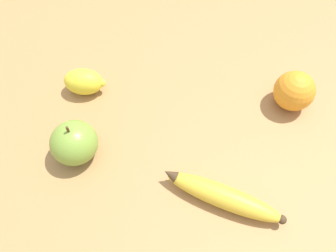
% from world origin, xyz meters
% --- Properties ---
extents(ground_plane, '(3.00, 3.00, 0.00)m').
position_xyz_m(ground_plane, '(0.00, 0.00, 0.00)').
color(ground_plane, '#A87A47').
extents(banana, '(0.14, 0.19, 0.04)m').
position_xyz_m(banana, '(-0.07, -0.14, 0.02)').
color(banana, gold).
rests_on(banana, ground_plane).
extents(orange, '(0.08, 0.08, 0.08)m').
position_xyz_m(orange, '(0.18, -0.06, 0.04)').
color(orange, orange).
rests_on(orange, ground_plane).
extents(apple, '(0.08, 0.08, 0.09)m').
position_xyz_m(apple, '(-0.22, 0.08, 0.04)').
color(apple, olive).
rests_on(apple, ground_plane).
extents(lemon, '(0.09, 0.09, 0.05)m').
position_xyz_m(lemon, '(-0.14, 0.21, 0.03)').
color(lemon, yellow).
rests_on(lemon, ground_plane).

